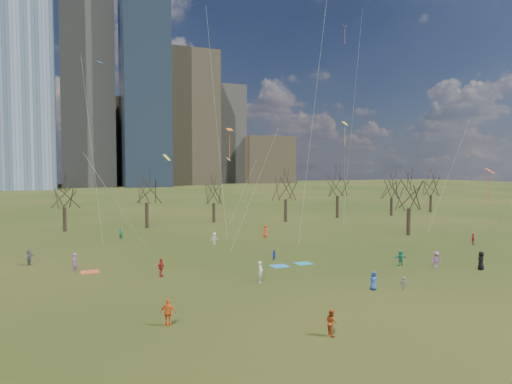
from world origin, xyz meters
name	(u,v)px	position (x,y,z in m)	size (l,w,h in m)	color
ground	(312,283)	(0.00, 0.00, 0.00)	(500.00, 500.00, 0.00)	black
downtown_skyline	(99,109)	(-2.43, 210.64, 39.01)	(212.50, 78.00, 118.00)	slate
bare_tree_row	(194,190)	(-0.09, 37.22, 6.12)	(113.04, 29.80, 9.50)	black
blanket_teal	(303,263)	(3.02, 6.96, 0.01)	(1.60, 1.50, 0.03)	teal
blanket_navy	(280,266)	(0.30, 6.79, 0.01)	(1.60, 1.50, 0.03)	#266DB1
blanket_crimson	(90,272)	(-16.88, 11.35, 0.01)	(1.60, 1.50, 0.03)	#C04526
person_0	(373,281)	(3.40, -3.81, 0.74)	(0.72, 0.47, 1.47)	#254BA0
person_1	(261,272)	(-3.88, 1.78, 0.89)	(0.65, 0.43, 1.78)	silver
person_2	(332,322)	(-4.89, -10.86, 0.77)	(0.75, 0.58, 1.53)	#AD4518
person_3	(404,283)	(5.84, -4.43, 0.49)	(0.63, 0.36, 0.98)	slate
person_4	(168,312)	(-13.21, -5.65, 0.83)	(0.97, 0.41, 1.66)	orange
person_5	(400,258)	(11.34, 2.42, 0.76)	(1.42, 0.45, 1.53)	#1C7E60
person_6	(481,261)	(17.13, -1.95, 0.87)	(0.85, 0.56, 1.75)	black
person_7	(74,263)	(-18.20, 11.66, 0.90)	(0.66, 0.43, 1.80)	#9C54A8
person_8	(274,255)	(0.91, 9.33, 0.55)	(0.54, 0.42, 1.11)	#283DAE
person_9	(214,238)	(-1.73, 21.35, 0.74)	(0.96, 0.55, 1.48)	silver
person_10	(473,239)	(27.96, 8.65, 0.70)	(0.82, 0.34, 1.40)	#A9182F
person_11	(29,257)	(-22.26, 16.86, 0.80)	(1.48, 0.47, 1.59)	slate
person_12	(265,231)	(6.46, 24.06, 0.85)	(0.83, 0.54, 1.70)	red
person_13	(121,233)	(-12.10, 29.69, 0.84)	(0.61, 0.40, 1.67)	#1A7643
person_15	(436,260)	(13.92, 0.36, 0.79)	(1.02, 0.59, 1.58)	#8C4C99
person_16	(161,268)	(-11.17, 7.09, 0.80)	(0.94, 0.39, 1.61)	#B21E19
kites_airborne	(273,128)	(1.58, 11.18, 13.85)	(61.65, 38.51, 35.35)	orange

